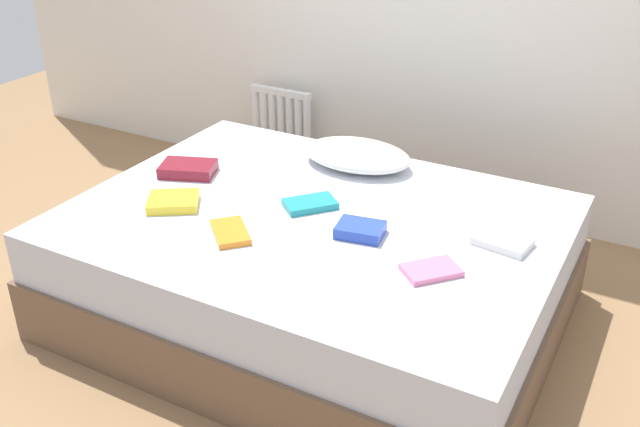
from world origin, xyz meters
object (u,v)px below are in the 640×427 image
at_px(bed, 314,267).
at_px(textbook_blue, 360,230).
at_px(pillow, 357,155).
at_px(textbook_orange, 230,232).
at_px(textbook_maroon, 188,169).
at_px(textbook_pink, 431,270).
at_px(textbook_yellow, 173,202).
at_px(textbook_white, 503,241).
at_px(textbook_teal, 310,204).
at_px(radiator, 281,127).

relative_size(bed, textbook_blue, 11.12).
bearing_deg(pillow, textbook_orange, -99.04).
bearing_deg(textbook_maroon, pillow, 14.99).
xyz_separation_m(textbook_maroon, textbook_pink, (1.28, -0.27, -0.01)).
distance_m(textbook_yellow, textbook_pink, 1.14).
distance_m(textbook_white, textbook_blue, 0.54).
height_order(textbook_yellow, textbook_blue, textbook_blue).
distance_m(textbook_white, textbook_teal, 0.80).
bearing_deg(textbook_yellow, textbook_teal, -5.52).
height_order(radiator, textbook_blue, radiator).
relative_size(textbook_maroon, textbook_orange, 1.15).
xyz_separation_m(textbook_maroon, textbook_orange, (0.50, -0.38, -0.01)).
bearing_deg(textbook_teal, bed, -95.35).
relative_size(radiator, textbook_pink, 2.41).
height_order(bed, textbook_white, textbook_white).
distance_m(bed, textbook_maroon, 0.76).
distance_m(textbook_orange, textbook_pink, 0.79).
relative_size(textbook_yellow, textbook_pink, 1.05).
bearing_deg(textbook_blue, textbook_orange, -161.11).
height_order(pillow, textbook_white, pillow).
bearing_deg(textbook_pink, radiator, 88.70).
bearing_deg(radiator, textbook_pink, -43.29).
height_order(textbook_white, textbook_orange, textbook_white).
distance_m(textbook_pink, textbook_blue, 0.36).
bearing_deg(textbook_pink, textbook_orange, 140.41).
xyz_separation_m(textbook_yellow, textbook_blue, (0.80, 0.15, 0.00)).
distance_m(bed, pillow, 0.62).
relative_size(textbook_orange, textbook_pink, 1.07).
height_order(pillow, textbook_maroon, pillow).
height_order(textbook_pink, textbook_blue, textbook_blue).
height_order(textbook_teal, textbook_pink, textbook_teal).
xyz_separation_m(textbook_maroon, textbook_blue, (0.94, -0.14, -0.00)).
distance_m(bed, textbook_blue, 0.37).
relative_size(textbook_teal, textbook_orange, 1.01).
distance_m(textbook_white, textbook_orange, 1.04).
bearing_deg(bed, textbook_white, 9.42).
bearing_deg(textbook_orange, textbook_teal, 110.47).
bearing_deg(textbook_maroon, textbook_orange, -58.40).
xyz_separation_m(pillow, textbook_teal, (0.02, -0.49, -0.04)).
bearing_deg(textbook_yellow, radiator, 70.59).
distance_m(textbook_maroon, textbook_pink, 1.31).
bearing_deg(radiator, textbook_teal, -53.54).
relative_size(textbook_orange, textbook_blue, 1.17).
relative_size(textbook_teal, textbook_pink, 1.08).
xyz_separation_m(pillow, textbook_maroon, (-0.63, -0.46, -0.03)).
relative_size(textbook_white, textbook_maroon, 0.84).
bearing_deg(textbook_blue, textbook_pink, -30.22).
bearing_deg(pillow, textbook_pink, -48.31).
relative_size(textbook_white, textbook_teal, 0.97).
height_order(textbook_maroon, textbook_orange, textbook_maroon).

